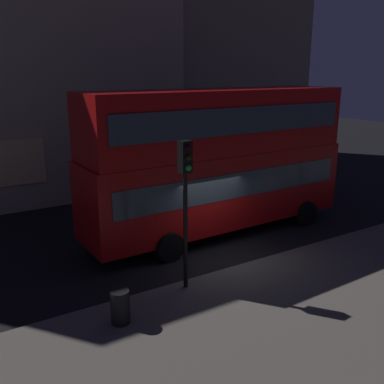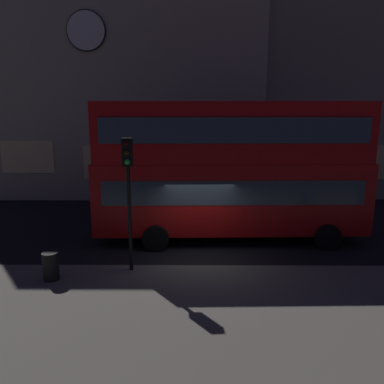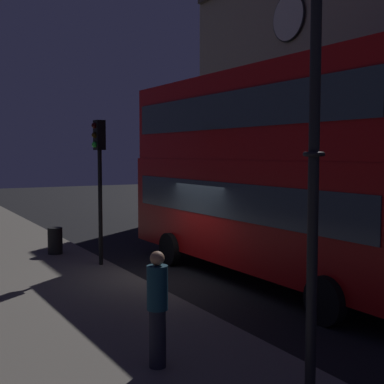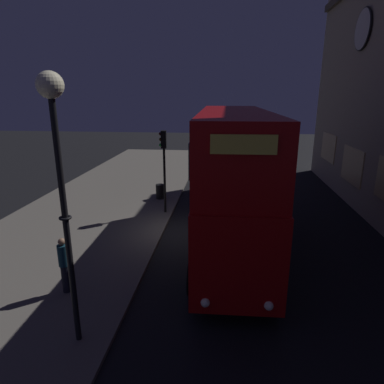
# 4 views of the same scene
# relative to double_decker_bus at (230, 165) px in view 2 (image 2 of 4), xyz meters

# --- Properties ---
(ground_plane) EXTENTS (80.00, 80.00, 0.00)m
(ground_plane) POSITION_rel_double_decker_bus_xyz_m (-1.21, -2.01, -3.01)
(ground_plane) COLOR black
(sidewalk_slab) EXTENTS (44.00, 8.15, 0.12)m
(sidewalk_slab) POSITION_rel_double_decker_bus_xyz_m (-1.21, -7.03, -2.95)
(sidewalk_slab) COLOR #5B564F
(sidewalk_slab) RESTS_ON ground
(building_with_clock) EXTENTS (17.42, 10.14, 14.00)m
(building_with_clock) POSITION_rel_double_decker_bus_xyz_m (-6.20, 11.64, 3.99)
(building_with_clock) COLOR tan
(building_with_clock) RESTS_ON ground
(building_plain_facade) EXTENTS (13.47, 10.16, 15.48)m
(building_plain_facade) POSITION_rel_double_decker_bus_xyz_m (5.10, 12.01, 4.73)
(building_plain_facade) COLOR gray
(building_plain_facade) RESTS_ON ground
(double_decker_bus) EXTENTS (10.57, 3.00, 5.41)m
(double_decker_bus) POSITION_rel_double_decker_bus_xyz_m (0.00, 0.00, 0.00)
(double_decker_bus) COLOR #9E0C0C
(double_decker_bus) RESTS_ON ground
(traffic_light_near_kerb) EXTENTS (0.34, 0.37, 4.18)m
(traffic_light_near_kerb) POSITION_rel_double_decker_bus_xyz_m (-3.41, -3.32, 0.11)
(traffic_light_near_kerb) COLOR black
(traffic_light_near_kerb) RESTS_ON sidewalk_slab
(litter_bin) EXTENTS (0.47, 0.47, 0.85)m
(litter_bin) POSITION_rel_double_decker_bus_xyz_m (-5.70, -4.04, -2.46)
(litter_bin) COLOR black
(litter_bin) RESTS_ON sidewalk_slab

